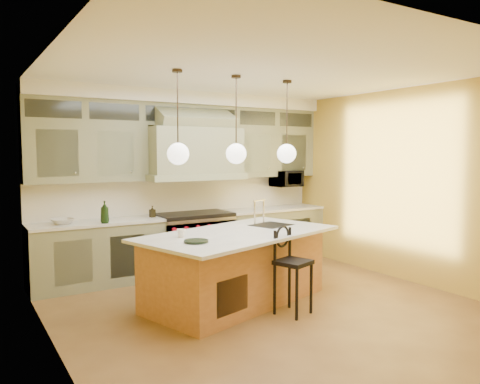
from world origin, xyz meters
TOP-DOWN VIEW (x-y plane):
  - floor at (0.00, 0.00)m, footprint 5.00×5.00m
  - ceiling at (0.00, 0.00)m, footprint 5.00×5.00m
  - wall_back at (0.00, 2.50)m, footprint 5.00×0.00m
  - wall_front at (0.00, -2.50)m, footprint 5.00×0.00m
  - wall_left at (-2.50, 0.00)m, footprint 0.00×5.00m
  - wall_right at (2.50, 0.00)m, footprint 0.00×5.00m
  - back_cabinetry at (0.00, 2.23)m, footprint 5.00×0.77m
  - range at (0.00, 2.14)m, footprint 1.20×0.74m
  - kitchen_island at (-0.21, 0.45)m, footprint 2.88×2.05m
  - counter_stool at (0.11, -0.27)m, footprint 0.47×0.47m
  - microwave at (1.95, 2.25)m, footprint 0.54×0.37m
  - oil_bottle_a at (-1.49, 1.92)m, footprint 0.13×0.13m
  - oil_bottle_b at (-0.70, 2.15)m, footprint 0.08×0.08m
  - fruit_bowl at (-2.02, 2.15)m, footprint 0.36×0.36m
  - cup at (-0.99, 0.46)m, footprint 0.11×0.11m
  - pendant_left at (-1.02, 0.45)m, footprint 0.26×0.26m
  - pendant_center at (-0.22, 0.45)m, footprint 0.26×0.26m
  - pendant_right at (0.58, 0.45)m, footprint 0.26×0.26m

SIDE VIEW (x-z plane):
  - floor at x=0.00m, z-range 0.00..0.00m
  - kitchen_island at x=-0.21m, z-range -0.20..1.15m
  - range at x=0.00m, z-range 0.01..0.97m
  - counter_stool at x=0.11m, z-range 0.07..1.13m
  - cup at x=-0.99m, z-range 0.92..1.02m
  - fruit_bowl at x=-2.02m, z-range 0.94..1.02m
  - oil_bottle_b at x=-0.70m, z-range 0.94..1.12m
  - oil_bottle_a at x=-1.49m, z-range 0.94..1.26m
  - back_cabinetry at x=0.00m, z-range -0.02..2.88m
  - microwave at x=1.95m, z-range 1.30..1.60m
  - wall_back at x=0.00m, z-range -1.05..3.95m
  - wall_front at x=0.00m, z-range -1.05..3.95m
  - wall_left at x=-2.50m, z-range -1.05..3.95m
  - wall_right at x=2.50m, z-range -1.05..3.95m
  - pendant_left at x=-1.02m, z-range 1.39..2.50m
  - pendant_center at x=-0.22m, z-range 1.39..2.50m
  - pendant_right at x=0.58m, z-range 1.39..2.50m
  - ceiling at x=0.00m, z-range 2.90..2.90m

